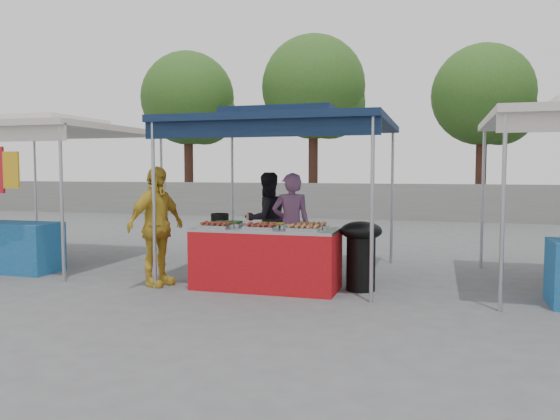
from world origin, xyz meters
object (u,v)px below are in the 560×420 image
(helper_man, at_px, (267,220))
(customer_person, at_px, (156,226))
(cooking_pot, at_px, (220,219))
(wok_burner, at_px, (361,249))
(vendor_table, at_px, (266,258))
(vendor_woman, at_px, (291,225))

(helper_man, relative_size, customer_person, 0.95)
(cooking_pot, relative_size, customer_person, 0.16)
(cooking_pot, bearing_deg, wok_burner, -2.51)
(wok_burner, xyz_separation_m, customer_person, (-2.85, -0.49, 0.28))
(vendor_table, relative_size, customer_person, 1.17)
(vendor_table, distance_m, customer_person, 1.64)
(wok_burner, bearing_deg, helper_man, 120.67)
(cooking_pot, bearing_deg, vendor_table, -23.23)
(cooking_pot, bearing_deg, vendor_woman, 29.20)
(wok_burner, bearing_deg, cooking_pot, 156.21)
(customer_person, bearing_deg, helper_man, -10.62)
(cooking_pot, bearing_deg, customer_person, -141.71)
(wok_burner, bearing_deg, vendor_woman, 130.34)
(cooking_pot, distance_m, helper_man, 1.36)
(cooking_pot, xyz_separation_m, helper_man, (0.32, 1.31, -0.12))
(vendor_woman, relative_size, customer_person, 0.94)
(vendor_woman, distance_m, customer_person, 2.03)
(cooking_pot, height_order, customer_person, customer_person)
(cooking_pot, height_order, helper_man, helper_man)
(cooking_pot, xyz_separation_m, wok_burner, (2.11, -0.09, -0.36))
(vendor_woman, distance_m, helper_man, 1.01)
(wok_burner, height_order, helper_man, helper_man)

